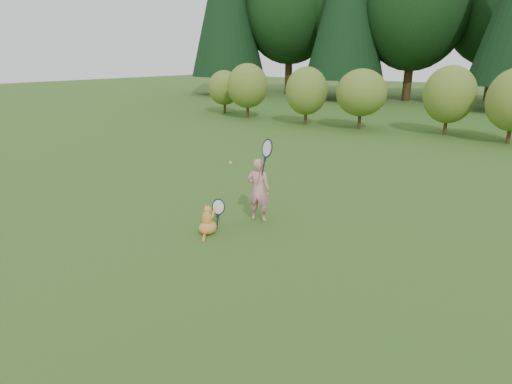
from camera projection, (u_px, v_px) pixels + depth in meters
The scene contains 5 objects.
ground at pixel (220, 238), 7.69m from camera, with size 100.00×100.00×0.00m, color #1F5016.
shrub_row at pixel (439, 101), 17.05m from camera, with size 28.00×3.00×2.80m, color #5E7424, non-canonical shape.
child at pixel (259, 189), 8.29m from camera, with size 0.75×0.52×1.89m.
cat at pixel (208, 219), 7.82m from camera, with size 0.48×0.77×0.74m.
tennis_ball at pixel (231, 163), 9.15m from camera, with size 0.07×0.07×0.07m.
Camera 1 is at (4.85, -5.19, 3.13)m, focal length 30.00 mm.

